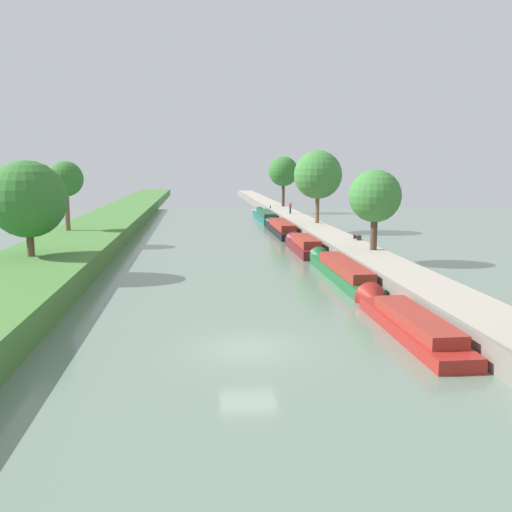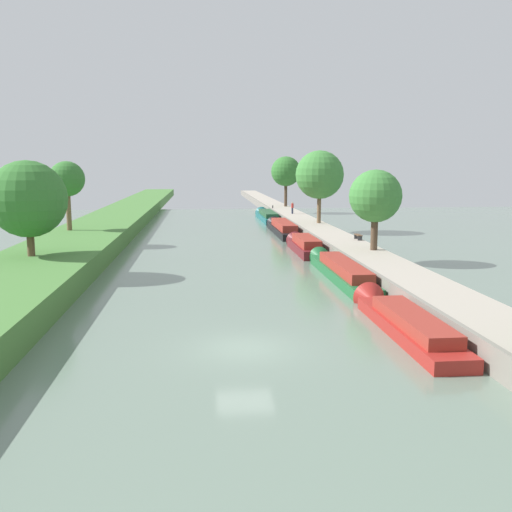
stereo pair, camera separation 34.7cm
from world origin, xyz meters
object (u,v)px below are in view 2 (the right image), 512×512
person_walking (292,208)px  park_bench (358,236)px  narrowboat_maroon (304,245)px  narrowboat_red (402,321)px  mooring_bollard_far (273,207)px  narrowboat_black (282,228)px  narrowboat_teal (267,216)px  narrowboat_green (340,270)px

person_walking → park_bench: person_walking is taller
narrowboat_maroon → person_walking: 27.95m
person_walking → park_bench: size_ratio=1.11×
narrowboat_red → narrowboat_maroon: narrowboat_maroon is taller
mooring_bollard_far → park_bench: (2.95, -38.84, 0.12)m
narrowboat_black → narrowboat_teal: (0.14, 16.67, -0.05)m
narrowboat_maroon → park_bench: 5.02m
narrowboat_black → narrowboat_green: bearing=-89.4°
park_bench → narrowboat_green: bearing=-111.5°
narrowboat_black → park_bench: 15.98m
mooring_bollard_far → park_bench: 38.95m
narrowboat_black → park_bench: park_bench is taller
person_walking → mooring_bollard_far: bearing=98.0°
narrowboat_red → narrowboat_maroon: 25.11m
narrowboat_maroon → narrowboat_teal: narrowboat_maroon is taller
mooring_bollard_far → park_bench: size_ratio=0.30×
narrowboat_teal → park_bench: (4.71, -31.88, 0.94)m
narrowboat_red → mooring_bollard_far: (1.74, 63.22, 0.91)m
narrowboat_maroon → mooring_bollard_far: mooring_bollard_far is taller
narrowboat_maroon → narrowboat_black: narrowboat_black is taller
narrowboat_maroon → narrowboat_black: bearing=89.9°
narrowboat_green → park_bench: park_bench is taller
mooring_bollard_far → narrowboat_red: bearing=-91.6°
person_walking → park_bench: 28.47m
narrowboat_teal → mooring_bollard_far: mooring_bollard_far is taller
narrowboat_red → park_bench: park_bench is taller
person_walking → narrowboat_red: bearing=-93.5°
park_bench → mooring_bollard_far: bearing=94.3°
person_walking → park_bench: (1.48, -28.43, -0.53)m
narrowboat_green → narrowboat_black: size_ratio=0.95×
narrowboat_red → narrowboat_black: 39.59m
narrowboat_green → mooring_bollard_far: (1.61, 50.40, 0.82)m
narrowboat_red → person_walking: bearing=86.5°
narrowboat_teal → park_bench: park_bench is taller
narrowboat_red → park_bench: size_ratio=7.71×
narrowboat_black → mooring_bollard_far: mooring_bollard_far is taller
narrowboat_green → narrowboat_maroon: narrowboat_maroon is taller
narrowboat_maroon → park_bench: park_bench is taller
narrowboat_teal → person_walking: bearing=-46.9°
narrowboat_red → narrowboat_green: (0.12, 12.82, 0.09)m
narrowboat_green → mooring_bollard_far: bearing=88.2°
narrowboat_red → narrowboat_teal: bearing=90.0°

